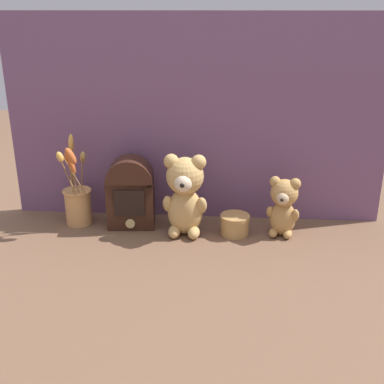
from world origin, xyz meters
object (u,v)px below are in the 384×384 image
object	(u,v)px
teddy_bear_medium	(283,206)
decorative_tin_tall	(235,225)
flower_vase	(77,199)
vintage_radio	(130,192)
teddy_bear_large	(185,194)

from	to	relation	value
teddy_bear_medium	decorative_tin_tall	size ratio (longest dim) A/B	2.06
teddy_bear_medium	flower_vase	world-z (taller)	flower_vase
teddy_bear_medium	decorative_tin_tall	distance (m)	0.17
vintage_radio	flower_vase	bearing A→B (deg)	179.93
teddy_bear_large	flower_vase	bearing A→B (deg)	172.17
teddy_bear_medium	decorative_tin_tall	xyz separation A→B (m)	(-0.16, -0.01, -0.07)
teddy_bear_medium	vintage_radio	size ratio (longest dim) A/B	0.83
teddy_bear_large	vintage_radio	distance (m)	0.20
flower_vase	decorative_tin_tall	size ratio (longest dim) A/B	3.21
vintage_radio	decorative_tin_tall	world-z (taller)	vintage_radio
teddy_bear_large	decorative_tin_tall	distance (m)	0.20
teddy_bear_large	flower_vase	size ratio (longest dim) A/B	0.87
teddy_bear_large	decorative_tin_tall	world-z (taller)	teddy_bear_large
teddy_bear_large	teddy_bear_medium	bearing A→B (deg)	2.38
teddy_bear_medium	flower_vase	distance (m)	0.71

